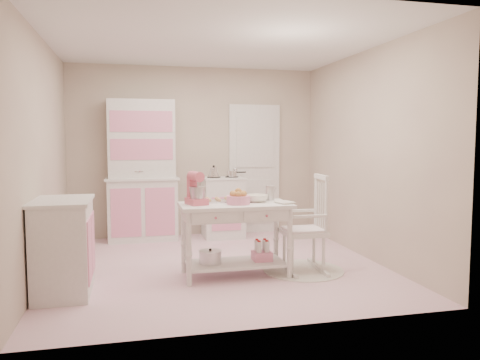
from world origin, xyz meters
name	(u,v)px	position (x,y,z in m)	size (l,w,h in m)	color
room_shell	(217,126)	(0.00, 0.00, 1.65)	(3.84, 3.84, 2.62)	pink
door	(254,169)	(0.95, 1.87, 1.02)	(0.82, 0.05, 2.04)	silver
hutch	(142,170)	(-0.82, 1.66, 1.04)	(1.06, 0.50, 2.08)	silver
stove	(223,207)	(0.38, 1.61, 0.46)	(0.62, 0.57, 0.92)	silver
base_cabinet	(63,247)	(-1.63, -0.64, 0.46)	(0.54, 0.84, 0.92)	silver
lace_rug	(303,270)	(0.91, -0.43, 0.01)	(0.92, 0.92, 0.01)	white
rocking_chair	(304,223)	(0.91, -0.43, 0.55)	(0.48, 0.72, 1.10)	silver
work_table	(235,240)	(0.12, -0.45, 0.40)	(1.20, 0.60, 0.80)	silver
stand_mixer	(197,189)	(-0.30, -0.43, 0.97)	(0.20, 0.28, 0.34)	#DB5C72
cookie_tray	(219,201)	(-0.03, -0.27, 0.81)	(0.34, 0.24, 0.02)	silver
bread_basket	(238,200)	(0.14, -0.50, 0.85)	(0.25, 0.25, 0.09)	pink
mixing_bowl	(257,198)	(0.38, -0.37, 0.84)	(0.25, 0.25, 0.08)	white
metal_pitcher	(270,193)	(0.56, -0.29, 0.89)	(0.10, 0.10, 0.17)	silver
recipe_book	(278,203)	(0.57, -0.57, 0.81)	(0.16, 0.21, 0.02)	white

